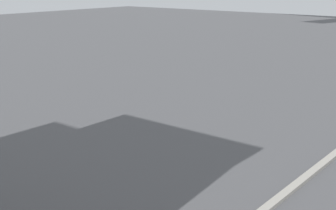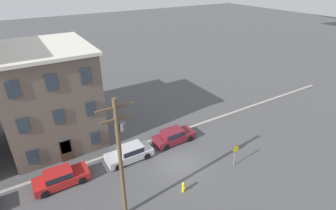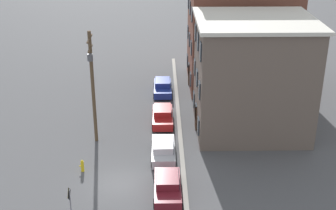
{
  "view_description": "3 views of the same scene",
  "coord_description": "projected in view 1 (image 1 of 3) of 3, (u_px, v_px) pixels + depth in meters",
  "views": [
    {
      "loc": [
        -7.66,
        -2.5,
        8.32
      ],
      "look_at": [
        0.29,
        3.89,
        5.56
      ],
      "focal_mm": 50.0,
      "sensor_mm": 36.0,
      "label": 1
    },
    {
      "loc": [
        -11.03,
        -15.83,
        16.04
      ],
      "look_at": [
        0.69,
        3.2,
        4.56
      ],
      "focal_mm": 28.0,
      "sensor_mm": 36.0,
      "label": 2
    },
    {
      "loc": [
        28.45,
        2.85,
        18.78
      ],
      "look_at": [
        -0.31,
        3.34,
        6.01
      ],
      "focal_mm": 50.0,
      "sensor_mm": 36.0,
      "label": 3
    }
  ],
  "objects": []
}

